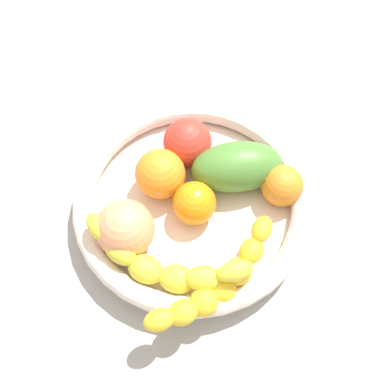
{
  "coord_description": "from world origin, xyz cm",
  "views": [
    {
      "loc": [
        25.92,
        3.99,
        55.77
      ],
      "look_at": [
        0.0,
        0.0,
        7.85
      ],
      "focal_mm": 39.96,
      "sensor_mm": 36.0,
      "label": 1
    }
  ],
  "objects_px": {
    "orange_mid_right": "(282,186)",
    "tomato_red": "(187,142)",
    "banana_draped_left": "(161,265)",
    "fruit_bowl": "(192,201)",
    "mango_green": "(237,167)",
    "peach_blush": "(125,229)",
    "banana_draped_right": "(219,283)",
    "orange_mid_left": "(160,174)",
    "orange_front": "(194,203)"
  },
  "relations": [
    {
      "from": "fruit_bowl",
      "to": "orange_mid_right",
      "type": "distance_m",
      "value": 0.12
    },
    {
      "from": "banana_draped_right",
      "to": "banana_draped_left",
      "type": "bearing_deg",
      "value": -98.49
    },
    {
      "from": "fruit_bowl",
      "to": "orange_mid_right",
      "type": "relative_size",
      "value": 5.73
    },
    {
      "from": "banana_draped_left",
      "to": "peach_blush",
      "type": "height_order",
      "value": "peach_blush"
    },
    {
      "from": "orange_mid_right",
      "to": "tomato_red",
      "type": "bearing_deg",
      "value": -108.63
    },
    {
      "from": "orange_front",
      "to": "banana_draped_left",
      "type": "bearing_deg",
      "value": -16.04
    },
    {
      "from": "banana_draped_left",
      "to": "mango_green",
      "type": "height_order",
      "value": "mango_green"
    },
    {
      "from": "orange_front",
      "to": "orange_mid_right",
      "type": "height_order",
      "value": "orange_front"
    },
    {
      "from": "tomato_red",
      "to": "fruit_bowl",
      "type": "bearing_deg",
      "value": 13.56
    },
    {
      "from": "banana_draped_left",
      "to": "peach_blush",
      "type": "bearing_deg",
      "value": -126.06
    },
    {
      "from": "orange_mid_left",
      "to": "mango_green",
      "type": "bearing_deg",
      "value": 105.5
    },
    {
      "from": "banana_draped_right",
      "to": "orange_mid_right",
      "type": "height_order",
      "value": "banana_draped_right"
    },
    {
      "from": "orange_front",
      "to": "fruit_bowl",
      "type": "bearing_deg",
      "value": -160.03
    },
    {
      "from": "orange_front",
      "to": "orange_mid_left",
      "type": "xyz_separation_m",
      "value": [
        -0.03,
        -0.05,
        0.01
      ]
    },
    {
      "from": "orange_mid_left",
      "to": "orange_mid_right",
      "type": "xyz_separation_m",
      "value": [
        -0.01,
        0.16,
        -0.01
      ]
    },
    {
      "from": "orange_mid_left",
      "to": "peach_blush",
      "type": "bearing_deg",
      "value": -17.77
    },
    {
      "from": "banana_draped_right",
      "to": "orange_mid_left",
      "type": "bearing_deg",
      "value": -144.6
    },
    {
      "from": "tomato_red",
      "to": "orange_mid_left",
      "type": "bearing_deg",
      "value": -26.33
    },
    {
      "from": "orange_mid_left",
      "to": "mango_green",
      "type": "distance_m",
      "value": 0.1
    },
    {
      "from": "orange_mid_left",
      "to": "mango_green",
      "type": "relative_size",
      "value": 0.55
    },
    {
      "from": "orange_front",
      "to": "mango_green",
      "type": "distance_m",
      "value": 0.08
    },
    {
      "from": "orange_mid_left",
      "to": "banana_draped_right",
      "type": "bearing_deg",
      "value": 35.4
    },
    {
      "from": "banana_draped_right",
      "to": "orange_front",
      "type": "bearing_deg",
      "value": -156.15
    },
    {
      "from": "fruit_bowl",
      "to": "peach_blush",
      "type": "relative_size",
      "value": 4.33
    },
    {
      "from": "orange_mid_right",
      "to": "peach_blush",
      "type": "height_order",
      "value": "peach_blush"
    },
    {
      "from": "orange_mid_right",
      "to": "tomato_red",
      "type": "xyz_separation_m",
      "value": [
        -0.04,
        -0.13,
        0.01
      ]
    },
    {
      "from": "mango_green",
      "to": "peach_blush",
      "type": "relative_size",
      "value": 1.68
    },
    {
      "from": "orange_mid_left",
      "to": "tomato_red",
      "type": "relative_size",
      "value": 1.0
    },
    {
      "from": "fruit_bowl",
      "to": "tomato_red",
      "type": "bearing_deg",
      "value": -166.44
    },
    {
      "from": "banana_draped_left",
      "to": "tomato_red",
      "type": "xyz_separation_m",
      "value": [
        -0.18,
        0.0,
        0.0
      ]
    },
    {
      "from": "orange_mid_left",
      "to": "fruit_bowl",
      "type": "bearing_deg",
      "value": 67.56
    },
    {
      "from": "orange_mid_right",
      "to": "orange_mid_left",
      "type": "bearing_deg",
      "value": -86.32
    },
    {
      "from": "banana_draped_right",
      "to": "orange_front",
      "type": "height_order",
      "value": "banana_draped_right"
    },
    {
      "from": "fruit_bowl",
      "to": "banana_draped_right",
      "type": "relative_size",
      "value": 1.95
    },
    {
      "from": "orange_mid_right",
      "to": "banana_draped_left",
      "type": "bearing_deg",
      "value": -45.6
    },
    {
      "from": "orange_mid_right",
      "to": "banana_draped_right",
      "type": "bearing_deg",
      "value": -24.67
    },
    {
      "from": "orange_front",
      "to": "mango_green",
      "type": "xyz_separation_m",
      "value": [
        -0.06,
        0.05,
        0.0
      ]
    },
    {
      "from": "banana_draped_left",
      "to": "orange_mid_left",
      "type": "relative_size",
      "value": 3.21
    },
    {
      "from": "banana_draped_left",
      "to": "orange_front",
      "type": "distance_m",
      "value": 0.09
    },
    {
      "from": "peach_blush",
      "to": "mango_green",
      "type": "bearing_deg",
      "value": 131.76
    },
    {
      "from": "banana_draped_right",
      "to": "orange_mid_left",
      "type": "height_order",
      "value": "orange_mid_left"
    },
    {
      "from": "orange_mid_left",
      "to": "peach_blush",
      "type": "relative_size",
      "value": 0.92
    },
    {
      "from": "orange_front",
      "to": "peach_blush",
      "type": "bearing_deg",
      "value": -56.28
    },
    {
      "from": "peach_blush",
      "to": "fruit_bowl",
      "type": "bearing_deg",
      "value": 132.51
    },
    {
      "from": "tomato_red",
      "to": "banana_draped_right",
      "type": "bearing_deg",
      "value": 19.66
    },
    {
      "from": "orange_front",
      "to": "orange_mid_left",
      "type": "distance_m",
      "value": 0.06
    },
    {
      "from": "banana_draped_left",
      "to": "orange_mid_right",
      "type": "relative_size",
      "value": 3.9
    },
    {
      "from": "orange_mid_left",
      "to": "orange_mid_right",
      "type": "relative_size",
      "value": 1.22
    },
    {
      "from": "mango_green",
      "to": "peach_blush",
      "type": "distance_m",
      "value": 0.17
    },
    {
      "from": "tomato_red",
      "to": "orange_front",
      "type": "bearing_deg",
      "value": 14.64
    }
  ]
}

